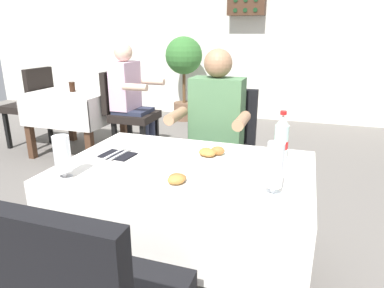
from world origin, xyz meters
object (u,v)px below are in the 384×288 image
(main_dining_table, at_px, (186,195))
(seated_diner_far, at_px, (215,131))
(plate_near_camera, at_px, (179,180))
(plate_far_diner, at_px, (209,154))
(background_chair_left, at_px, (31,103))
(beer_glass_left, at_px, (275,169))
(beer_glass_middle, at_px, (62,155))
(background_patron, at_px, (131,96))
(potted_plant_corner, at_px, (184,64))
(background_dining_table, at_px, (77,107))
(background_chair_right, at_px, (127,110))
(chair_far_diner_seat, at_px, (223,149))
(napkin_cutlery_set, at_px, (118,155))
(cola_bottle_primary, at_px, (281,139))
(background_table_tumbler, at_px, (72,87))
(wall_bottle_rack, at_px, (247,1))

(main_dining_table, height_order, seated_diner_far, seated_diner_far)
(plate_near_camera, xyz_separation_m, plate_far_diner, (0.04, 0.35, 0.01))
(background_chair_left, bearing_deg, beer_glass_left, -32.57)
(beer_glass_middle, relative_size, background_patron, 0.16)
(plate_far_diner, xyz_separation_m, potted_plant_corner, (-1.41, 3.53, 0.15))
(background_dining_table, xyz_separation_m, background_chair_right, (0.65, 0.00, 0.01))
(chair_far_diner_seat, height_order, background_chair_right, same)
(chair_far_diner_seat, height_order, napkin_cutlery_set, chair_far_diner_seat)
(main_dining_table, distance_m, chair_far_diner_seat, 0.81)
(beer_glass_middle, height_order, background_chair_right, background_chair_right)
(beer_glass_left, height_order, beer_glass_middle, beer_glass_left)
(background_dining_table, bearing_deg, cola_bottle_primary, -32.64)
(main_dining_table, relative_size, beer_glass_middle, 6.16)
(cola_bottle_primary, relative_size, background_dining_table, 0.29)
(beer_glass_left, xyz_separation_m, background_patron, (-1.70, 1.95, -0.13))
(background_dining_table, relative_size, background_chair_left, 0.92)
(plate_far_diner, height_order, background_table_tumbler, background_table_tumbler)
(seated_diner_far, bearing_deg, plate_near_camera, -84.85)
(background_table_tumbler, bearing_deg, potted_plant_corner, 72.22)
(cola_bottle_primary, distance_m, napkin_cutlery_set, 0.86)
(beer_glass_middle, distance_m, potted_plant_corner, 4.08)
(background_chair_left, bearing_deg, plate_near_camera, -36.58)
(chair_far_diner_seat, xyz_separation_m, background_chair_left, (-2.61, 0.95, 0.00))
(beer_glass_left, relative_size, cola_bottle_primary, 0.85)
(background_chair_left, distance_m, background_chair_right, 1.31)
(chair_far_diner_seat, bearing_deg, potted_plant_corner, 114.93)
(chair_far_diner_seat, xyz_separation_m, beer_glass_middle, (-0.47, -1.13, 0.28))
(plate_near_camera, height_order, background_patron, background_patron)
(chair_far_diner_seat, relative_size, background_dining_table, 1.09)
(plate_far_diner, relative_size, background_table_tumbler, 2.04)
(napkin_cutlery_set, distance_m, background_table_tumbler, 2.31)
(plate_near_camera, xyz_separation_m, background_dining_table, (-2.00, 1.97, -0.20))
(napkin_cutlery_set, bearing_deg, cola_bottle_primary, 14.49)
(background_chair_left, height_order, potted_plant_corner, potted_plant_corner)
(main_dining_table, relative_size, beer_glass_left, 5.56)
(plate_near_camera, bearing_deg, background_table_tumbler, 136.13)
(plate_near_camera, xyz_separation_m, beer_glass_left, (0.40, 0.02, 0.10))
(background_chair_left, relative_size, background_chair_right, 1.00)
(seated_diner_far, relative_size, wall_bottle_rack, 2.25)
(background_chair_left, bearing_deg, plate_far_diner, -31.09)
(beer_glass_middle, distance_m, background_dining_table, 2.58)
(beer_glass_left, bearing_deg, cola_bottle_primary, 90.94)
(background_chair_left, bearing_deg, background_dining_table, -0.00)
(background_dining_table, distance_m, potted_plant_corner, 2.03)
(beer_glass_middle, bearing_deg, chair_far_diner_seat, 67.58)
(beer_glass_middle, relative_size, cola_bottle_primary, 0.77)
(background_patron, bearing_deg, plate_far_diner, -50.57)
(chair_far_diner_seat, bearing_deg, background_chair_left, 159.94)
(background_chair_right, xyz_separation_m, background_patron, (0.05, 0.00, 0.16))
(beer_glass_middle, height_order, background_chair_left, background_chair_left)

